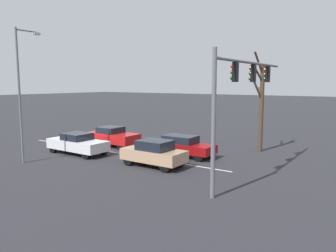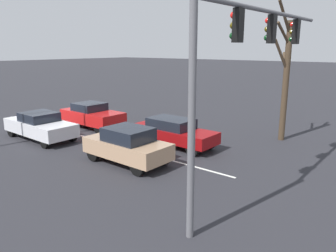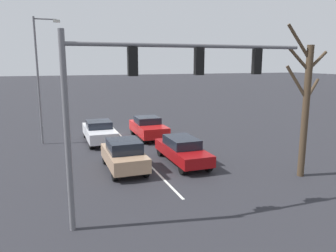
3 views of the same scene
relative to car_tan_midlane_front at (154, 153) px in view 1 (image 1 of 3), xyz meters
name	(u,v)px [view 1 (image 1 of 3)]	position (x,y,z in m)	size (l,w,h in m)	color
ground_plane	(84,148)	(-1.50, -8.18, -0.84)	(240.00, 240.00, 0.00)	#28282D
lane_stripe_left_divider	(115,153)	(-1.50, -4.80, -0.84)	(0.12, 18.75, 0.01)	silver
car_tan_midlane_front	(154,153)	(0.00, 0.00, 0.00)	(1.82, 4.02, 1.64)	tan
car_maroon_leftlane_front	(181,145)	(-3.36, -0.14, -0.07)	(1.72, 4.78, 1.46)	maroon
car_red_leftlane_second	(113,136)	(-3.32, -6.77, -0.04)	(1.93, 4.39, 1.57)	red
car_silver_midlane_second	(78,143)	(0.33, -6.72, -0.06)	(1.88, 4.76, 1.53)	silver
traffic_signal_gantry	(240,87)	(0.16, 5.56, 4.07)	(8.97, 0.37, 6.64)	slate
street_lamp_right_shoulder	(21,87)	(3.98, -7.46, 4.02)	(1.71, 0.24, 8.55)	slate
bare_tree_near	(261,103)	(-8.13, 3.83, 2.83)	(2.58, 0.94, 7.36)	#423323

